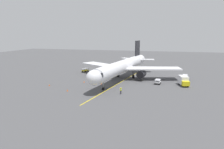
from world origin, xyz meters
The scene contains 12 objects.
ground_plane centered at (0.00, 0.00, 0.00)m, with size 220.00×220.00×0.00m, color #4C4C4F.
apron_lead_in_line centered at (-0.68, 6.09, 0.01)m, with size 0.24×40.00×0.01m, color yellow.
airplane centered at (-0.72, -0.19, 4.00)m, with size 34.40×40.27×11.50m.
ground_crew_marshaller centered at (-3.73, 15.91, 0.89)m, with size 0.40×0.26×1.71m.
box_truck_near_nose centered at (-18.59, 3.46, 1.39)m, with size 2.94×4.92×2.62m.
baggage_cart_portside centered at (15.44, -9.15, 0.66)m, with size 2.24×2.92×1.27m.
baggage_cart_starboard_side centered at (-11.65, 3.33, 0.66)m, with size 1.73×2.70×1.27m.
baggage_cart_rear_apron centered at (-19.74, -6.03, 0.66)m, with size 1.68×2.67×1.27m.
safety_cone_nose_left centered at (3.73, 7.83, 0.28)m, with size 0.32×0.32×0.55m, color #F2590F.
safety_cone_nose_right centered at (9.21, 7.16, 0.28)m, with size 0.32×0.32×0.55m, color #F2590F.
safety_cone_wing_port centered at (16.86, 13.32, 0.28)m, with size 0.32×0.32×0.55m, color #F2590F.
safety_cone_wing_starboard centered at (9.62, 16.93, 0.28)m, with size 0.32×0.32×0.55m, color #F2590F.
Camera 1 is at (-13.99, 62.30, 14.06)m, focal length 33.44 mm.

